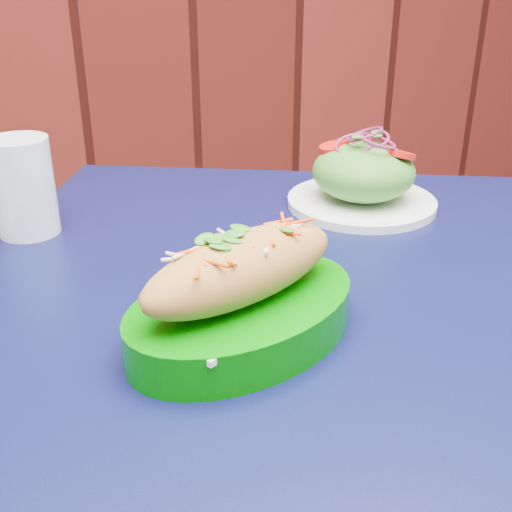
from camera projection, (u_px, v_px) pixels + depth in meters
name	position (u px, v px, depth m)	size (l,w,h in m)	color
cafe_table	(304.00, 343.00, 0.77)	(1.05, 1.05, 0.75)	black
banh_mi_basket	(242.00, 296.00, 0.61)	(0.29, 0.25, 0.12)	#007101
salad_plate	(363.00, 177.00, 0.93)	(0.22, 0.22, 0.11)	white
water_glass	(24.00, 187.00, 0.83)	(0.08, 0.08, 0.13)	silver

